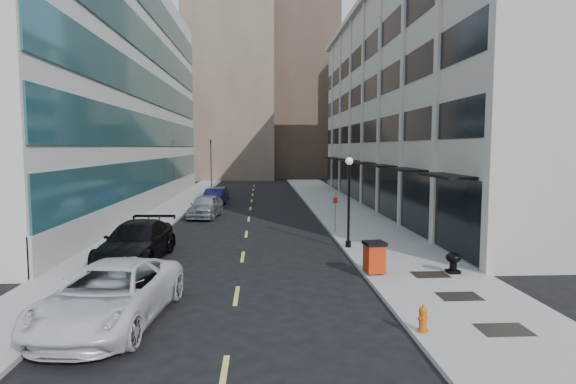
{
  "coord_description": "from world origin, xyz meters",
  "views": [
    {
      "loc": [
        0.86,
        -14.57,
        5.22
      ],
      "look_at": [
        2.32,
        10.69,
        2.84
      ],
      "focal_mm": 30.0,
      "sensor_mm": 36.0,
      "label": 1
    }
  ],
  "objects": [
    {
      "name": "car_blue_sedan",
      "position": [
        -3.2,
        28.0,
        0.76
      ],
      "size": [
        2.06,
        4.74,
        1.52
      ],
      "primitive_type": "imported",
      "rotation": [
        0.0,
        0.0,
        -0.1
      ],
      "color": "#131748",
      "rests_on": "ground"
    },
    {
      "name": "car_white_van",
      "position": [
        -3.57,
        -0.5,
        0.88
      ],
      "size": [
        3.57,
        6.62,
        1.76
      ],
      "primitive_type": "imported",
      "rotation": [
        0.0,
        0.0,
        -0.1
      ],
      "color": "silver",
      "rests_on": "ground"
    },
    {
      "name": "lamppost",
      "position": [
        5.3,
        9.24,
        2.89
      ],
      "size": [
        0.39,
        0.39,
        4.66
      ],
      "color": "black",
      "rests_on": "sidewalk_right"
    },
    {
      "name": "road_centerline",
      "position": [
        0.0,
        17.0,
        0.01
      ],
      "size": [
        0.15,
        68.2,
        0.01
      ],
      "color": "#D8CC4C",
      "rests_on": "ground"
    },
    {
      "name": "grate_near",
      "position": [
        7.6,
        -2.0,
        0.15
      ],
      "size": [
        1.4,
        1.0,
        0.01
      ],
      "primitive_type": "cube",
      "color": "black",
      "rests_on": "sidewalk_right"
    },
    {
      "name": "sign_post",
      "position": [
        5.3,
        13.57,
        1.6
      ],
      "size": [
        0.26,
        0.07,
        2.23
      ],
      "rotation": [
        0.0,
        0.0,
        -0.15
      ],
      "color": "slate",
      "rests_on": "sidewalk_right"
    },
    {
      "name": "skyline_brown",
      "position": [
        8.0,
        72.0,
        17.0
      ],
      "size": [
        12.0,
        16.0,
        34.0
      ],
      "primitive_type": "cube",
      "color": "brown",
      "rests_on": "ground"
    },
    {
      "name": "grate_mid",
      "position": [
        7.6,
        1.0,
        0.15
      ],
      "size": [
        1.4,
        1.0,
        0.01
      ],
      "primitive_type": "cube",
      "color": "black",
      "rests_on": "sidewalk_right"
    },
    {
      "name": "car_black_pickup",
      "position": [
        -4.8,
        7.41,
        0.89
      ],
      "size": [
        2.92,
        6.32,
        1.79
      ],
      "primitive_type": "imported",
      "rotation": [
        0.0,
        0.0,
        -0.07
      ],
      "color": "black",
      "rests_on": "ground"
    },
    {
      "name": "skyline_tan_far",
      "position": [
        -14.0,
        78.0,
        11.0
      ],
      "size": [
        12.0,
        14.0,
        22.0
      ],
      "primitive_type": "cube",
      "color": "#846C56",
      "rests_on": "ground"
    },
    {
      "name": "grate_far",
      "position": [
        7.6,
        3.8,
        0.15
      ],
      "size": [
        1.4,
        1.0,
        0.01
      ],
      "primitive_type": "cube",
      "color": "black",
      "rests_on": "sidewalk_right"
    },
    {
      "name": "car_grey_sedan",
      "position": [
        -3.2,
        32.71,
        0.7
      ],
      "size": [
        1.89,
        4.21,
        1.4
      ],
      "primitive_type": "imported",
      "rotation": [
        0.0,
        0.0,
        -0.06
      ],
      "color": "gray",
      "rests_on": "ground"
    },
    {
      "name": "skyline_stone",
      "position": [
        18.0,
        66.0,
        10.0
      ],
      "size": [
        10.0,
        14.0,
        20.0
      ],
      "primitive_type": "cube",
      "color": "#B9B09D",
      "rests_on": "ground"
    },
    {
      "name": "traffic_signal",
      "position": [
        -5.5,
        48.0,
        5.72
      ],
      "size": [
        0.66,
        0.66,
        6.98
      ],
      "color": "black",
      "rests_on": "ground"
    },
    {
      "name": "fire_hydrant",
      "position": [
        5.3,
        -2.0,
        0.52
      ],
      "size": [
        0.31,
        0.31,
        0.76
      ],
      "rotation": [
        0.0,
        0.0,
        0.32
      ],
      "color": "#D05E0E",
      "rests_on": "sidewalk_right"
    },
    {
      "name": "ground",
      "position": [
        0.0,
        0.0,
        0.0
      ],
      "size": [
        160.0,
        160.0,
        0.0
      ],
      "primitive_type": "plane",
      "color": "black",
      "rests_on": "ground"
    },
    {
      "name": "building_left",
      "position": [
        -15.95,
        27.0,
        9.99
      ],
      "size": [
        16.14,
        46.0,
        20.0
      ],
      "color": "beige",
      "rests_on": "ground"
    },
    {
      "name": "building_right",
      "position": [
        16.94,
        26.99,
        8.99
      ],
      "size": [
        15.3,
        46.5,
        18.25
      ],
      "color": "#B9B09D",
      "rests_on": "ground"
    },
    {
      "name": "skyline_tan_near",
      "position": [
        -4.0,
        68.0,
        14.0
      ],
      "size": [
        14.0,
        18.0,
        28.0
      ],
      "primitive_type": "cube",
      "color": "#846C56",
      "rests_on": "ground"
    },
    {
      "name": "sidewalk_left",
      "position": [
        -6.5,
        20.0,
        0.07
      ],
      "size": [
        3.0,
        80.0,
        0.15
      ],
      "primitive_type": "cube",
      "color": "gray",
      "rests_on": "ground"
    },
    {
      "name": "sidewalk_right",
      "position": [
        7.5,
        20.0,
        0.07
      ],
      "size": [
        5.0,
        80.0,
        0.15
      ],
      "primitive_type": "cube",
      "color": "gray",
      "rests_on": "ground"
    },
    {
      "name": "urn_planter",
      "position": [
        8.6,
        4.0,
        0.66
      ],
      "size": [
        0.61,
        0.61,
        0.84
      ],
      "rotation": [
        0.0,
        0.0,
        0.08
      ],
      "color": "black",
      "rests_on": "sidewalk_right"
    },
    {
      "name": "car_silver_sedan",
      "position": [
        -3.2,
        21.0,
        0.85
      ],
      "size": [
        2.56,
        5.16,
        1.69
      ],
      "primitive_type": "imported",
      "rotation": [
        0.0,
        0.0,
        -0.12
      ],
      "color": "#999CA1",
      "rests_on": "ground"
    },
    {
      "name": "trash_bin",
      "position": [
        5.4,
        4.1,
        0.85
      ],
      "size": [
        0.9,
        0.96,
        1.3
      ],
      "rotation": [
        0.0,
        0.0,
        0.14
      ],
      "color": "red",
      "rests_on": "sidewalk_right"
    }
  ]
}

